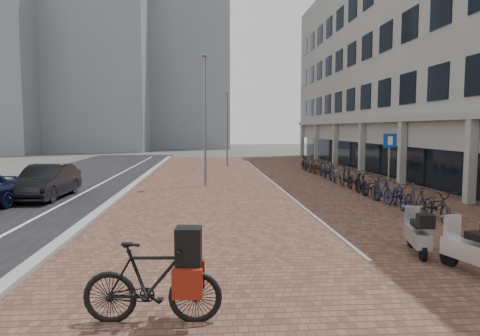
# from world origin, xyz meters

# --- Properties ---
(ground) EXTENTS (140.00, 140.00, 0.00)m
(ground) POSITION_xyz_m (0.00, 0.00, 0.00)
(ground) COLOR #474442
(ground) RESTS_ON ground
(plaza_brick) EXTENTS (14.50, 42.00, 0.04)m
(plaza_brick) POSITION_xyz_m (2.00, 12.00, 0.01)
(plaza_brick) COLOR brown
(plaza_brick) RESTS_ON ground
(street_asphalt) EXTENTS (8.00, 50.00, 0.03)m
(street_asphalt) POSITION_xyz_m (-9.00, 12.00, 0.01)
(street_asphalt) COLOR black
(street_asphalt) RESTS_ON ground
(curb) EXTENTS (0.35, 42.00, 0.14)m
(curb) POSITION_xyz_m (-5.10, 12.00, 0.07)
(curb) COLOR gray
(curb) RESTS_ON ground
(lane_line) EXTENTS (0.12, 44.00, 0.00)m
(lane_line) POSITION_xyz_m (-7.00, 12.00, 0.02)
(lane_line) COLOR white
(lane_line) RESTS_ON street_asphalt
(parking_line) EXTENTS (0.10, 30.00, 0.00)m
(parking_line) POSITION_xyz_m (2.20, 12.00, 0.04)
(parking_line) COLOR white
(parking_line) RESTS_ON plaza_brick
(office_building) EXTENTS (8.40, 40.00, 15.00)m
(office_building) POSITION_xyz_m (12.97, 16.00, 8.44)
(office_building) COLOR #9A9A95
(office_building) RESTS_ON ground
(bg_towers) EXTENTS (33.00, 23.00, 32.00)m
(bg_towers) POSITION_xyz_m (-14.34, 48.94, 13.96)
(bg_towers) COLOR gray
(bg_towers) RESTS_ON ground
(car_dark) EXTENTS (1.69, 4.41, 1.43)m
(car_dark) POSITION_xyz_m (-8.09, 6.66, 0.72)
(car_dark) COLOR black
(car_dark) RESTS_ON ground
(hero_bike) EXTENTS (2.14, 0.74, 1.48)m
(hero_bike) POSITION_xyz_m (-2.23, -5.75, 0.66)
(hero_bike) COLOR black
(hero_bike) RESTS_ON ground
(scooter_front) EXTENTS (0.83, 1.65, 1.08)m
(scooter_front) POSITION_xyz_m (3.50, -2.51, 0.54)
(scooter_front) COLOR #A9A9AE
(scooter_front) RESTS_ON ground
(scooter_back) EXTENTS (0.96, 1.77, 1.16)m
(scooter_back) POSITION_xyz_m (3.92, -4.05, 0.58)
(scooter_back) COLOR #BCBDC2
(scooter_back) RESTS_ON ground
(parking_sign) EXTENTS (0.57, 0.11, 2.73)m
(parking_sign) POSITION_xyz_m (6.09, 5.24, 1.87)
(parking_sign) COLOR slate
(parking_sign) RESTS_ON ground
(lamp_near) EXTENTS (0.12, 0.12, 6.60)m
(lamp_near) POSITION_xyz_m (-1.46, 10.17, 3.30)
(lamp_near) COLOR slate
(lamp_near) RESTS_ON ground
(lamp_far) EXTENTS (0.12, 0.12, 5.66)m
(lamp_far) POSITION_xyz_m (0.20, 21.44, 2.83)
(lamp_far) COLOR slate
(lamp_far) RESTS_ON ground
(bike_row) EXTENTS (1.24, 20.45, 1.05)m
(bike_row) POSITION_xyz_m (5.59, 10.20, 0.52)
(bike_row) COLOR black
(bike_row) RESTS_ON ground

